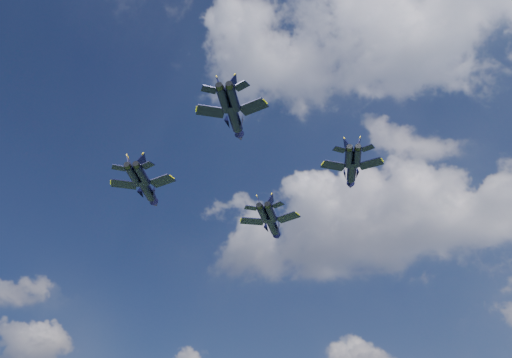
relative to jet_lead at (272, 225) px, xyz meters
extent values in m
cylinder|color=black|center=(0.10, -0.59, -0.08)|extent=(3.61, 10.10, 1.98)
cone|color=black|center=(-0.97, 5.71, -0.08)|extent=(2.32, 3.13, 1.87)
ellipsoid|color=brown|center=(-0.51, 2.99, 0.52)|extent=(1.59, 3.28, 0.90)
cube|color=black|center=(-3.44, -3.42, -0.08)|extent=(5.81, 5.09, 0.20)
cube|color=black|center=(4.37, -2.09, -0.08)|extent=(5.56, 3.88, 0.20)
cube|color=black|center=(-1.37, -8.99, -0.08)|extent=(3.10, 2.92, 0.15)
cube|color=black|center=(4.27, -8.03, -0.08)|extent=(3.03, 2.40, 0.15)
cube|color=black|center=(0.11, -7.84, 1.46)|extent=(1.34, 3.05, 3.31)
cube|color=black|center=(2.49, -7.43, 1.46)|extent=(1.55, 3.28, 3.31)
cylinder|color=black|center=(-16.80, -25.76, -1.12)|extent=(4.16, 9.77, 1.92)
cone|color=black|center=(-18.28, -19.76, -1.12)|extent=(2.42, 3.12, 1.81)
ellipsoid|color=brown|center=(-17.64, -22.35, -0.54)|extent=(1.74, 3.21, 0.87)
cube|color=black|center=(-20.01, -28.75, -1.12)|extent=(5.59, 5.11, 0.19)
cube|color=black|center=(-12.57, -26.91, -1.12)|extent=(5.24, 3.44, 0.19)
cube|color=black|center=(-17.63, -33.97, -1.12)|extent=(2.97, 2.90, 0.15)
cube|color=black|center=(-12.25, -32.65, -1.12)|extent=(2.87, 2.17, 0.15)
cube|color=black|center=(-16.28, -32.76, 0.37)|extent=(1.51, 2.87, 3.21)
cube|color=black|center=(-14.01, -32.20, 0.37)|extent=(1.58, 3.18, 3.21)
cylinder|color=black|center=(22.64, -17.48, -1.91)|extent=(4.10, 8.51, 1.68)
cone|color=black|center=(21.03, -12.32, -1.91)|extent=(2.24, 2.79, 1.59)
ellipsoid|color=brown|center=(21.72, -14.54, -1.39)|extent=(1.67, 2.82, 0.76)
cube|color=black|center=(19.99, -20.26, -1.91)|extent=(4.85, 4.59, 0.17)
cube|color=black|center=(26.40, -18.26, -1.91)|extent=(4.47, 2.76, 0.17)
cube|color=black|center=(22.36, -24.70, -1.91)|extent=(2.57, 2.58, 0.13)
cube|color=black|center=(26.99, -23.25, -1.91)|extent=(2.46, 1.79, 0.13)
cube|color=black|center=(23.47, -23.57, -0.60)|extent=(1.47, 2.44, 2.81)
cube|color=black|center=(25.43, -22.96, -0.60)|extent=(1.44, 2.78, 2.81)
cylinder|color=black|center=(8.33, -38.87, -0.70)|extent=(3.79, 9.03, 1.77)
cone|color=black|center=(7.00, -33.32, -0.70)|extent=(2.22, 2.88, 1.67)
ellipsoid|color=brown|center=(7.57, -35.71, -0.16)|extent=(1.59, 2.96, 0.81)
cube|color=black|center=(5.34, -41.61, -0.70)|extent=(5.17, 4.71, 0.18)
cube|color=black|center=(12.23, -39.96, -0.70)|extent=(4.86, 3.20, 0.18)
cube|color=black|center=(7.51, -46.45, -0.70)|extent=(2.75, 2.67, 0.14)
cube|color=black|center=(12.49, -45.26, -0.70)|extent=(2.66, 2.02, 0.14)
cube|color=black|center=(8.76, -45.34, 0.67)|extent=(1.38, 2.66, 2.96)
cube|color=black|center=(10.87, -44.84, 0.67)|extent=(1.45, 2.94, 2.96)
camera|label=1|loc=(40.19, -105.48, -60.91)|focal=40.00mm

